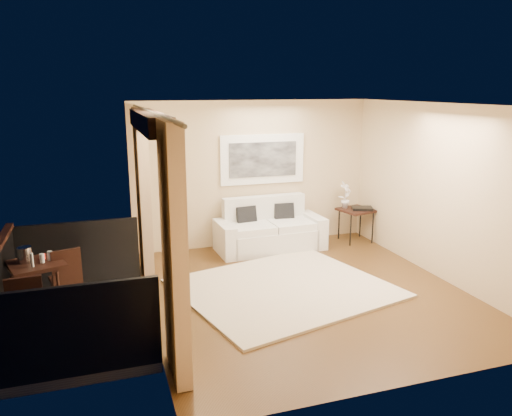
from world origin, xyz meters
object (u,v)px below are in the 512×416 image
side_table (356,212)px  balcony_chair_near (26,312)px  orchid (345,195)px  ice_bucket (25,255)px  bistro_table (37,268)px  balcony_chair_far (66,275)px  sofa (269,231)px

side_table → balcony_chair_near: balcony_chair_near is taller
orchid → ice_bucket: 5.76m
side_table → orchid: size_ratio=1.35×
orchid → bistro_table: (-5.36, -1.82, -0.24)m
bistro_table → ice_bucket: (-0.12, 0.05, 0.18)m
orchid → balcony_chair_far: bearing=-161.4°
sofa → orchid: bearing=-0.5°
bistro_table → ice_bucket: bearing=156.8°
balcony_chair_far → balcony_chair_near: balcony_chair_near is taller
sofa → balcony_chair_near: sofa is taller
bistro_table → sofa: bearing=25.1°
side_table → ice_bucket: bearing=-164.0°
sofa → side_table: bearing=-5.1°
bistro_table → balcony_chair_near: size_ratio=0.89×
ice_bucket → bistro_table: bearing=-23.2°
sofa → balcony_chair_far: 3.82m
balcony_chair_far → ice_bucket: 0.59m
sofa → balcony_chair_far: size_ratio=2.30×
balcony_chair_near → ice_bucket: bearing=90.1°
orchid → balcony_chair_near: 6.09m
balcony_chair_near → bistro_table: bearing=83.1°
side_table → bistro_table: 5.78m
bistro_table → balcony_chair_far: balcony_chair_far is taller
balcony_chair_far → balcony_chair_near: (-0.37, -1.12, 0.02)m
bistro_table → balcony_chair_near: (-0.03, -0.99, -0.16)m
side_table → orchid: 0.39m
balcony_chair_far → ice_bucket: (-0.46, -0.08, 0.35)m
sofa → balcony_chair_far: sofa is taller
side_table → bistro_table: bearing=-163.1°
balcony_chair_far → sofa: bearing=-169.1°
balcony_chair_far → balcony_chair_near: 1.18m
sofa → balcony_chair_near: 4.71m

